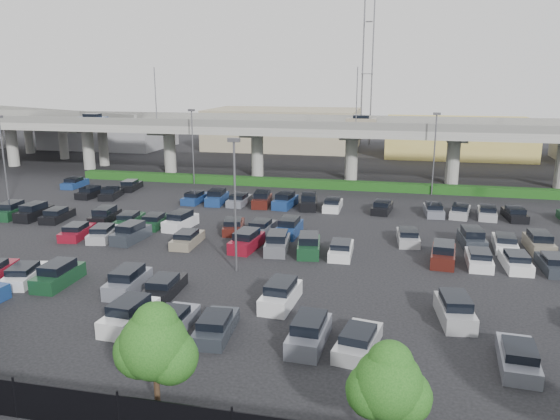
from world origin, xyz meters
TOP-DOWN VIEW (x-y plane):
  - ground at (0.00, 0.00)m, footprint 280.00×280.00m
  - overpass at (-0.22, 31.99)m, footprint 150.00×13.00m
  - on_ramp at (-52.10, 43.05)m, footprint 50.93×30.13m
  - hedge at (0.00, 25.00)m, footprint 66.00×1.60m
  - fence at (-0.05, -28.00)m, footprint 70.00×0.10m
  - tree_row at (0.70, -26.53)m, footprint 65.07×3.66m
  - parked_cars at (-0.58, -2.68)m, footprint 62.92×41.63m
  - light_poles at (-4.13, 2.00)m, footprint 66.90×48.38m
  - distant_buildings at (12.38, 61.81)m, footprint 138.00×24.00m
  - comm_tower at (4.00, 74.00)m, footprint 2.40×2.40m

SIDE VIEW (x-z plane):
  - ground at x=0.00m, z-range 0.00..0.00m
  - hedge at x=0.00m, z-range 0.00..1.10m
  - parked_cars at x=-0.58m, z-range -0.20..1.47m
  - fence at x=-0.05m, z-range -0.10..1.90m
  - tree_row at x=0.70m, z-range 0.55..6.49m
  - distant_buildings at x=12.38m, z-range -0.76..8.24m
  - light_poles at x=-4.13m, z-range 1.09..11.39m
  - on_ramp at x=-52.10m, z-range 2.46..11.26m
  - overpass at x=-0.22m, z-range -0.93..14.87m
  - comm_tower at x=4.00m, z-range 0.61..30.61m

